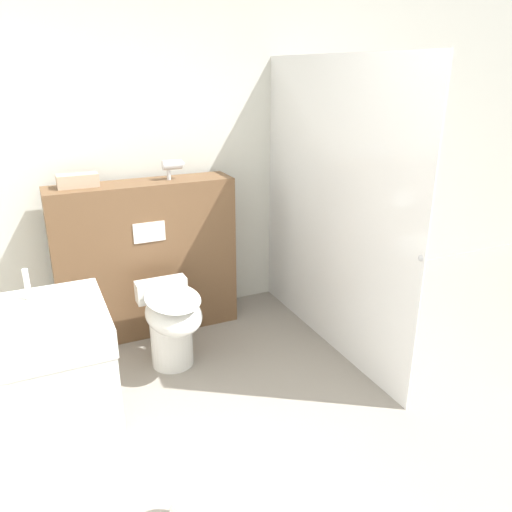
% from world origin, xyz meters
% --- Properties ---
extents(ground_plane, '(12.00, 12.00, 0.00)m').
position_xyz_m(ground_plane, '(0.00, 0.00, 0.00)').
color(ground_plane, gray).
extents(wall_back, '(8.00, 0.06, 2.50)m').
position_xyz_m(wall_back, '(0.00, 2.32, 1.25)').
color(wall_back, silver).
rests_on(wall_back, ground_plane).
extents(partition_panel, '(1.29, 0.31, 1.14)m').
position_xyz_m(partition_panel, '(-0.39, 2.07, 0.57)').
color(partition_panel, brown).
rests_on(partition_panel, ground_plane).
extents(shower_glass, '(0.04, 1.83, 1.97)m').
position_xyz_m(shower_glass, '(0.73, 1.37, 0.98)').
color(shower_glass, silver).
rests_on(shower_glass, ground_plane).
extents(toilet, '(0.35, 0.60, 0.54)m').
position_xyz_m(toilet, '(-0.38, 1.49, 0.34)').
color(toilet, white).
rests_on(toilet, ground_plane).
extents(sink_vanity, '(0.57, 0.56, 1.10)m').
position_xyz_m(sink_vanity, '(-1.16, 0.63, 0.48)').
color(sink_vanity, white).
rests_on(sink_vanity, ground_plane).
extents(hair_drier, '(0.17, 0.07, 0.14)m').
position_xyz_m(hair_drier, '(-0.15, 2.06, 1.24)').
color(hair_drier, '#B7B7BC').
rests_on(hair_drier, partition_panel).
extents(folded_towel, '(0.26, 0.13, 0.09)m').
position_xyz_m(folded_towel, '(-0.80, 2.10, 1.18)').
color(folded_towel, tan).
rests_on(folded_towel, partition_panel).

